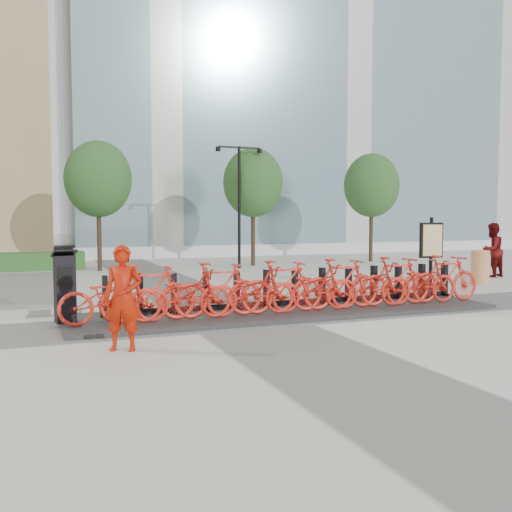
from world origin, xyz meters
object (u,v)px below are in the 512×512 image
object	(u,v)px
worker_red	(123,298)
map_sign	(431,244)
pedestrian	(492,250)
kiosk	(65,287)
bike_0	(111,298)
construction_barrel	(480,268)

from	to	relation	value
worker_red	map_sign	size ratio (longest dim) A/B	0.80
pedestrian	kiosk	bearing A→B (deg)	3.93
worker_red	bike_0	bearing A→B (deg)	112.33
bike_0	kiosk	xyz separation A→B (m)	(-0.80, 0.50, 0.18)
bike_0	kiosk	distance (m)	0.96
map_sign	construction_barrel	bearing A→B (deg)	27.24
bike_0	construction_barrel	world-z (taller)	bike_0
construction_barrel	map_sign	distance (m)	3.33
bike_0	kiosk	world-z (taller)	kiosk
construction_barrel	map_sign	size ratio (longest dim) A/B	0.51
bike_0	worker_red	xyz separation A→B (m)	(-0.05, -1.91, 0.25)
worker_red	construction_barrel	xyz separation A→B (m)	(11.76, 4.83, -0.31)
worker_red	construction_barrel	size ratio (longest dim) A/B	1.58
kiosk	worker_red	size ratio (longest dim) A/B	0.85
bike_0	map_sign	world-z (taller)	map_sign
bike_0	kiosk	bearing A→B (deg)	57.98
bike_0	map_sign	xyz separation A→B (m)	(8.77, 1.62, 0.81)
construction_barrel	worker_red	bearing A→B (deg)	-157.66
worker_red	map_sign	xyz separation A→B (m)	(8.82, 3.53, 0.56)
kiosk	pedestrian	size ratio (longest dim) A/B	0.75
pedestrian	map_sign	xyz separation A→B (m)	(-5.00, -2.95, 0.45)
kiosk	pedestrian	xyz separation A→B (m)	(14.57, 4.07, 0.19)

